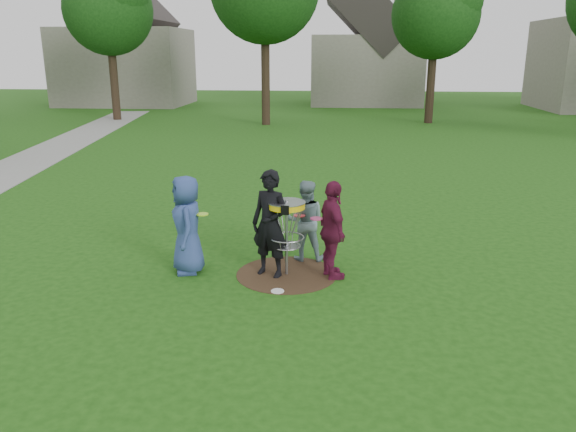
# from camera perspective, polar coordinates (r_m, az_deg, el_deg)

# --- Properties ---
(ground) EXTENTS (100.00, 100.00, 0.00)m
(ground) POSITION_cam_1_polar(r_m,az_deg,el_deg) (10.09, -0.14, -5.94)
(ground) COLOR #19470F
(ground) RESTS_ON ground
(dirt_patch) EXTENTS (1.80, 1.80, 0.01)m
(dirt_patch) POSITION_cam_1_polar(r_m,az_deg,el_deg) (10.09, -0.14, -5.92)
(dirt_patch) COLOR #47331E
(dirt_patch) RESTS_ON ground
(concrete_path) EXTENTS (7.75, 39.92, 0.02)m
(concrete_path) POSITION_cam_1_polar(r_m,az_deg,el_deg) (20.75, -26.74, 3.97)
(concrete_path) COLOR #9E9E99
(concrete_path) RESTS_ON ground
(player_blue) EXTENTS (0.80, 1.00, 1.77)m
(player_blue) POSITION_cam_1_polar(r_m,az_deg,el_deg) (10.08, -10.22, -0.88)
(player_blue) COLOR #2F4582
(player_blue) RESTS_ON ground
(player_black) EXTENTS (0.82, 0.69, 1.90)m
(player_black) POSITION_cam_1_polar(r_m,az_deg,el_deg) (9.76, -1.82, -0.81)
(player_black) COLOR black
(player_black) RESTS_ON ground
(player_grey) EXTENTS (0.76, 0.60, 1.54)m
(player_grey) POSITION_cam_1_polar(r_m,az_deg,el_deg) (10.57, 1.75, -0.46)
(player_grey) COLOR gray
(player_grey) RESTS_ON ground
(player_maroon) EXTENTS (0.74, 1.10, 1.74)m
(player_maroon) POSITION_cam_1_polar(r_m,az_deg,el_deg) (9.69, 4.54, -1.46)
(player_maroon) COLOR maroon
(player_maroon) RESTS_ON ground
(disc_on_grass) EXTENTS (0.22, 0.22, 0.02)m
(disc_on_grass) POSITION_cam_1_polar(r_m,az_deg,el_deg) (9.38, -1.07, -7.65)
(disc_on_grass) COLOR white
(disc_on_grass) RESTS_ON ground
(disc_golf_basket) EXTENTS (0.66, 0.67, 1.38)m
(disc_golf_basket) POSITION_cam_1_polar(r_m,az_deg,el_deg) (9.75, -0.15, -0.38)
(disc_golf_basket) COLOR #9EA0A5
(disc_golf_basket) RESTS_ON ground
(held_discs) EXTENTS (2.23, 0.80, 0.24)m
(held_discs) POSITION_cam_1_polar(r_m,az_deg,el_deg) (9.87, -1.22, 0.11)
(held_discs) COLOR #B1F51B
(held_discs) RESTS_ON ground
(tree_row) EXTENTS (51.20, 17.42, 9.90)m
(tree_row) POSITION_cam_1_polar(r_m,az_deg,el_deg) (30.07, 4.40, 20.81)
(tree_row) COLOR #38281C
(tree_row) RESTS_ON ground
(house_row) EXTENTS (44.50, 10.65, 11.62)m
(house_row) POSITION_cam_1_polar(r_m,az_deg,el_deg) (42.56, 10.62, 16.47)
(house_row) COLOR gray
(house_row) RESTS_ON ground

